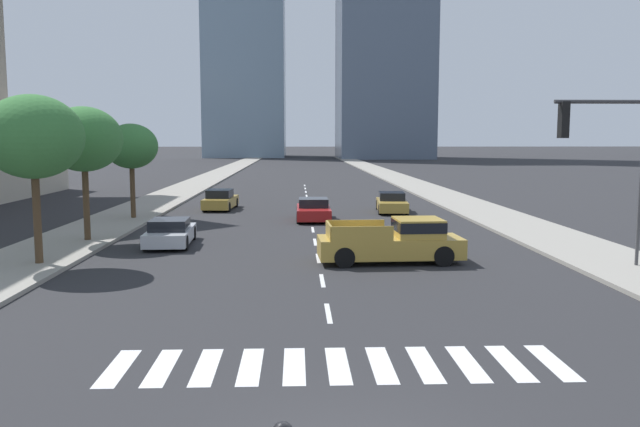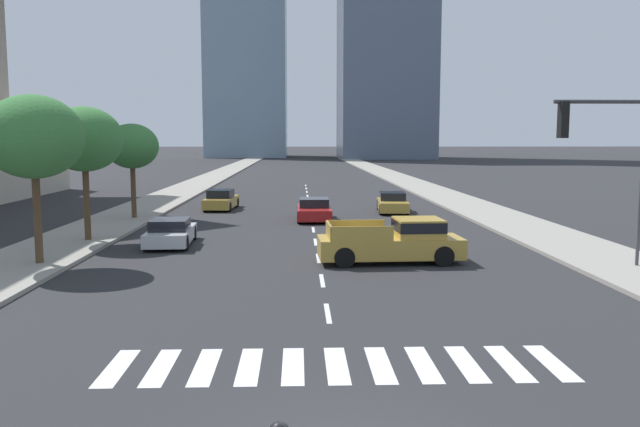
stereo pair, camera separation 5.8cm
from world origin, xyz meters
name	(u,v)px [view 1 (the left image)]	position (x,y,z in m)	size (l,w,h in m)	color
sidewalk_east	(490,214)	(11.05, 30.00, 0.07)	(4.00, 260.00, 0.15)	gray
sidewalk_west	(127,216)	(-11.05, 30.00, 0.07)	(4.00, 260.00, 0.15)	gray
crosswalk_near	(338,365)	(0.00, 4.07, 0.00)	(9.45, 2.21, 0.01)	silver
lane_divider_center	(310,212)	(0.00, 32.07, 0.00)	(0.14, 50.00, 0.01)	silver
pickup_truck	(397,241)	(2.95, 15.12, 0.81)	(5.46, 2.20, 1.67)	#B28E38
sedan_red_0	(313,210)	(0.14, 28.04, 0.58)	(1.96, 4.30, 1.25)	maroon
sedan_gold_1	(220,200)	(-5.89, 33.94, 0.61)	(2.04, 4.45, 1.34)	#B28E38
sedan_silver_2	(170,233)	(-6.39, 19.44, 0.55)	(2.00, 4.32, 1.18)	#B7BABF
sedan_gold_3	(392,203)	(5.26, 31.97, 0.58)	(2.14, 4.58, 1.26)	#B28E38
street_tree_nearest	(33,137)	(-10.25, 14.76, 4.71)	(3.54, 3.54, 6.09)	#4C3823
street_tree_second	(84,140)	(-10.25, 20.25, 4.62)	(3.39, 3.39, 5.94)	#4C3823
street_tree_third	(131,147)	(-10.25, 28.46, 4.22)	(3.01, 3.01, 5.38)	#4C3823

